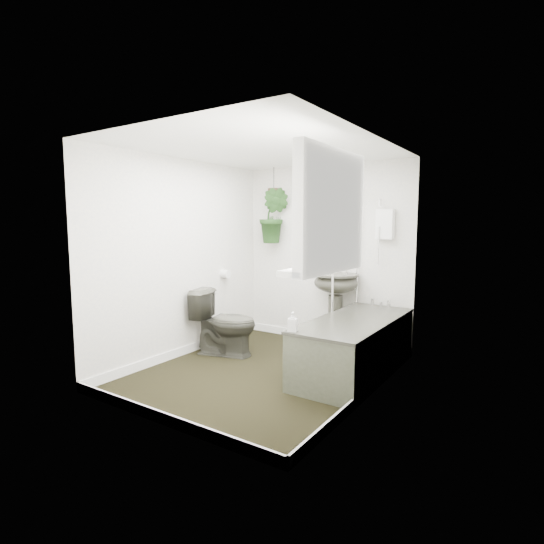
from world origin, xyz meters
The scene contains 22 objects.
floor centered at (0.00, 0.00, -0.01)m, with size 2.30×2.80×0.02m, color black.
ceiling centered at (0.00, 0.00, 2.31)m, with size 2.30×2.80×0.02m, color white.
wall_back centered at (0.00, 1.41, 1.15)m, with size 2.30×0.02×2.30m, color silver.
wall_front centered at (0.00, -1.41, 1.15)m, with size 2.30×0.02×2.30m, color silver.
wall_left centered at (-1.16, 0.00, 1.15)m, with size 0.02×2.80×2.30m, color silver.
wall_right centered at (1.16, 0.00, 1.15)m, with size 0.02×2.80×2.30m, color silver.
skirting centered at (0.00, 0.00, 0.05)m, with size 2.30×2.80×0.10m, color white.
bathtub centered at (0.80, 0.50, 0.29)m, with size 0.72×1.72×0.58m, color #34342C, non-canonical shape.
bath_screen centered at (0.47, 0.99, 1.28)m, with size 0.04×0.72×1.40m, color silver, non-canonical shape.
shower_box centered at (0.80, 1.34, 1.55)m, with size 0.20×0.10×0.35m, color white.
oval_mirror centered at (0.25, 1.37, 1.50)m, with size 0.46×0.03×0.62m, color beige.
wall_sconce centered at (-0.15, 1.36, 1.40)m, with size 0.04×0.04×0.22m, color black.
toilet_roll_holder centered at (-1.10, 0.70, 0.90)m, with size 0.11×0.11×0.11m, color white.
window_recess centered at (1.09, -0.70, 1.65)m, with size 0.08×1.00×0.90m, color white.
window_sill centered at (1.02, -0.70, 1.23)m, with size 0.18×1.00×0.04m, color white.
window_blinds centered at (1.04, -0.70, 1.65)m, with size 0.01×0.86×0.76m, color white.
toilet centered at (-0.74, 0.25, 0.39)m, with size 0.43×0.76×0.78m, color #34342C.
pedestal_sink centered at (0.25, 1.20, 0.48)m, with size 0.56×0.48×0.95m, color #34342C, non-canonical shape.
sill_plant centered at (1.01, -0.40, 1.37)m, with size 0.22×0.19×0.24m, color black.
hanging_plant centered at (-0.70, 1.25, 1.66)m, with size 0.40×0.32×0.73m, color black.
soap_bottle centered at (0.52, -0.29, 0.67)m, with size 0.08×0.08×0.18m, color #2F2727.
hanging_pot centered at (-0.70, 1.25, 1.96)m, with size 0.16×0.16×0.12m, color #3C2D1D.
Camera 1 is at (2.45, -3.55, 1.57)m, focal length 28.00 mm.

